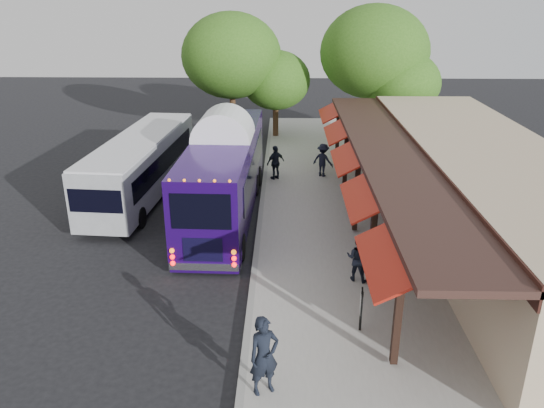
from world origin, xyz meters
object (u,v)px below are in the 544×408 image
(coach_bus, at_px, (225,170))
(ped_c, at_px, (276,162))
(city_bus, at_px, (142,163))
(ped_d, at_px, (323,160))
(ped_a, at_px, (264,356))
(ped_b, at_px, (358,258))
(sign_board, at_px, (361,304))

(coach_bus, bearing_deg, ped_c, 65.09)
(city_bus, relative_size, ped_c, 6.18)
(city_bus, xyz_separation_m, ped_d, (8.46, 2.53, -0.55))
(coach_bus, bearing_deg, ped_d, 47.85)
(ped_a, bearing_deg, city_bus, 87.91)
(ped_c, bearing_deg, ped_a, 54.34)
(coach_bus, height_order, city_bus, coach_bus)
(coach_bus, relative_size, ped_c, 6.63)
(city_bus, bearing_deg, coach_bus, -22.99)
(ped_b, relative_size, sign_board, 1.30)
(city_bus, bearing_deg, ped_b, -37.43)
(coach_bus, height_order, ped_b, coach_bus)
(city_bus, height_order, ped_a, city_bus)
(ped_a, relative_size, ped_c, 1.16)
(ped_a, bearing_deg, ped_c, 63.05)
(ped_d, bearing_deg, ped_b, 123.11)
(city_bus, height_order, ped_c, city_bus)
(ped_a, height_order, sign_board, ped_a)
(ped_a, xyz_separation_m, ped_c, (0.00, 15.18, -0.14))
(ped_d, bearing_deg, coach_bus, 76.99)
(coach_bus, distance_m, city_bus, 4.56)
(ped_b, distance_m, ped_d, 10.46)
(coach_bus, xyz_separation_m, ped_c, (2.05, 4.11, -0.92))
(coach_bus, relative_size, ped_d, 6.74)
(ped_a, height_order, ped_c, ped_a)
(coach_bus, xyz_separation_m, ped_a, (2.05, -11.07, -0.79))
(city_bus, distance_m, sign_board, 13.75)
(ped_c, bearing_deg, coach_bus, 27.83)
(ped_b, bearing_deg, city_bus, -17.74)
(ped_a, relative_size, ped_b, 1.27)
(ped_a, distance_m, ped_b, 5.94)
(ped_d, xyz_separation_m, sign_board, (0.17, -13.22, -0.02))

